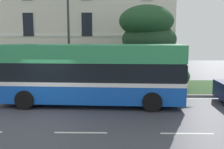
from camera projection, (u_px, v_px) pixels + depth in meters
ground_plane at (48, 111)px, 12.33m from camera, size 60.00×56.00×0.18m
georgian_townhouse at (68, 17)px, 25.23m from camera, size 19.89×9.20×10.84m
iron_verge_railing at (37, 85)px, 15.65m from camera, size 15.74×0.04×0.97m
evergreen_tree at (148, 55)px, 17.36m from camera, size 5.50×5.50×5.80m
single_decker_bus at (91, 73)px, 13.32m from camera, size 9.68×2.89×3.20m
street_lamp_post at (69, 34)px, 15.86m from camera, size 0.36×0.24×6.33m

